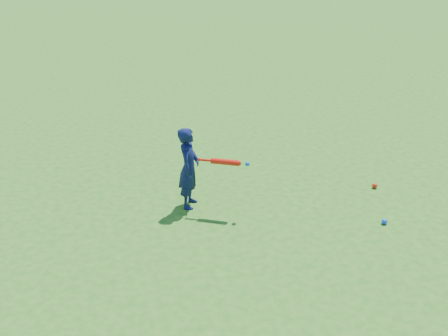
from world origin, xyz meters
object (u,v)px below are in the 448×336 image
ground_ball_blue (384,222)px  child (189,168)px  ground_ball_red (375,186)px  bat_swing (227,162)px

ground_ball_blue → child: bearing=156.1°
child → ground_ball_red: child is taller
child → ground_ball_blue: (2.46, -1.09, -0.55)m
ground_ball_red → bat_swing: bearing=-175.9°
child → ground_ball_red: 2.90m
ground_ball_red → ground_ball_blue: 1.06m
ground_ball_red → ground_ball_blue: size_ratio=1.04×
ground_ball_blue → bat_swing: size_ratio=0.12×
ground_ball_red → ground_ball_blue: (-0.38, -0.99, -0.00)m
child → bat_swing: bearing=-98.3°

